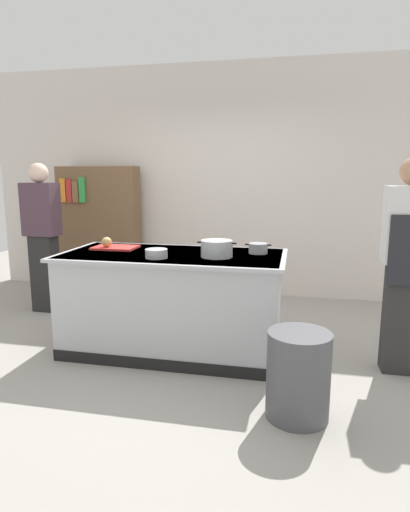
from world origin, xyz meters
The scene contains 12 objects.
ground_plane centered at (0.00, 0.00, 0.00)m, with size 10.00×10.00×0.00m, color #9E9991.
back_wall centered at (0.00, 2.10, 1.50)m, with size 6.40×0.12×3.00m, color silver.
counter_island centered at (0.00, 0.00, 0.47)m, with size 1.98×0.98×0.90m.
cutting_board centered at (-0.60, 0.14, 0.91)m, with size 0.40×0.28×0.02m, color red.
onion centered at (-0.67, 0.09, 0.97)m, with size 0.09×0.09×0.09m, color tan.
stock_pot centered at (0.41, -0.08, 0.97)m, with size 0.33×0.27×0.14m.
sauce_pan centered at (0.74, 0.16, 0.95)m, with size 0.23×0.17×0.09m.
mixing_bowl centered at (-0.07, -0.23, 0.94)m, with size 0.19×0.19×0.08m, color #B7BABF.
trash_bin centered at (1.11, -0.91, 0.29)m, with size 0.42×0.42×0.59m, color #4C4C51.
person_chef centered at (1.92, -0.04, 0.91)m, with size 0.38×0.25×1.72m.
person_guest centered at (-1.81, 0.82, 0.91)m, with size 0.38×0.24×1.72m.
bookshelf centered at (-1.56, 1.80, 0.85)m, with size 1.10×0.31×1.70m.
Camera 1 is at (1.06, -3.58, 1.57)m, focal length 30.02 mm.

